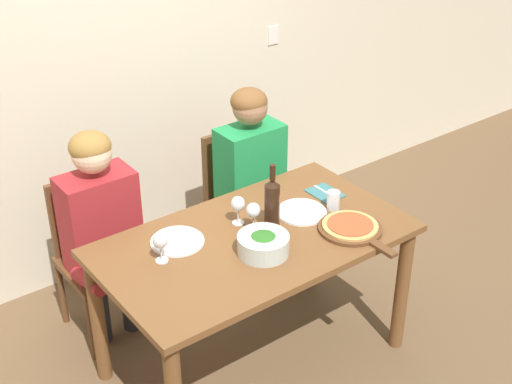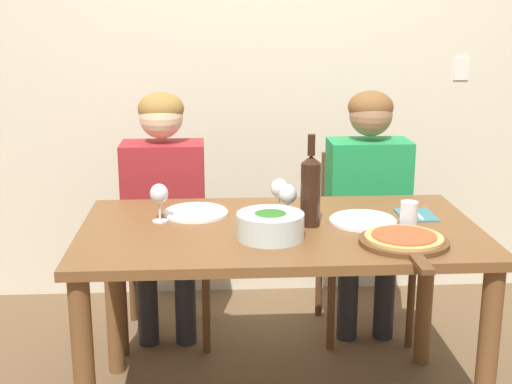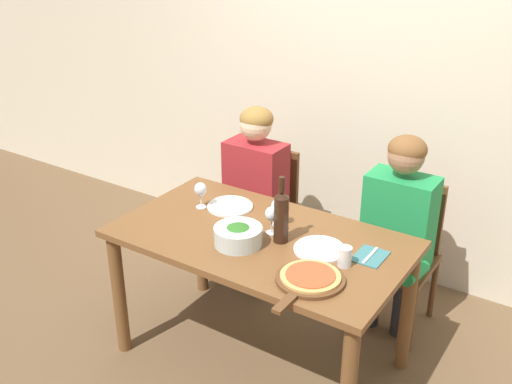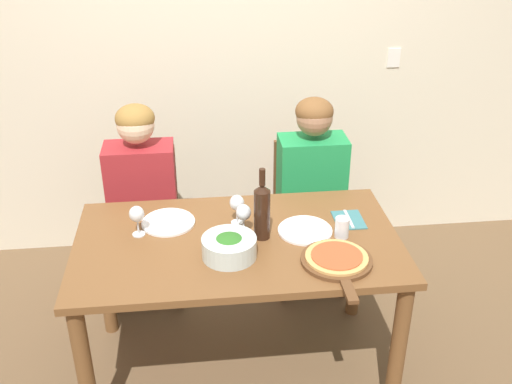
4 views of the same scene
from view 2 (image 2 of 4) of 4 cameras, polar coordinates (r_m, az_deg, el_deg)
The scene contains 16 objects.
back_wall at distance 3.86m, azimuth 0.17°, elevation 11.25°, with size 10.00×0.06×2.70m.
dining_table at distance 2.72m, azimuth 1.91°, elevation -5.15°, with size 1.50×0.85×0.78m.
chair_left at distance 3.52m, azimuth -7.16°, elevation -3.85°, with size 0.42×0.42×0.87m.
chair_right at distance 3.58m, azimuth 8.45°, elevation -3.53°, with size 0.42×0.42×0.87m.
person_woman at distance 3.34m, azimuth -7.41°, elevation -0.37°, with size 0.47×0.51×1.20m.
person_man at distance 3.41m, azimuth 8.98°, elevation -0.11°, with size 0.47×0.51×1.20m.
wine_bottle at distance 2.67m, azimuth 4.39°, elevation 0.24°, with size 0.07×0.07×0.35m.
broccoli_bowl at distance 2.54m, azimuth 1.16°, elevation -2.68°, with size 0.24×0.24×0.10m.
dinner_plate_left at distance 2.84m, azimuth -4.84°, elevation -1.64°, with size 0.26×0.26×0.02m.
dinner_plate_right at distance 2.76m, azimuth 8.54°, elevation -2.25°, with size 0.26×0.26×0.02m.
pizza_on_board at distance 2.53m, azimuth 11.79°, elevation -3.84°, with size 0.31×0.45×0.04m.
wine_glass_left at distance 2.74m, azimuth -7.76°, elevation -0.28°, with size 0.07×0.07×0.15m.
wine_glass_right at distance 2.71m, azimuth 2.55°, elevation -0.34°, with size 0.07×0.07×0.15m.
wine_glass_centre at distance 2.80m, azimuth 1.89°, elevation 0.16°, with size 0.07×0.07×0.15m.
water_tumbler at distance 2.73m, azimuth 12.13°, elevation -1.75°, with size 0.07×0.07×0.10m.
fork_on_napkin at distance 2.89m, azimuth 12.69°, elevation -1.79°, with size 0.14×0.18×0.01m.
Camera 2 is at (-0.25, -2.55, 1.59)m, focal length 50.00 mm.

